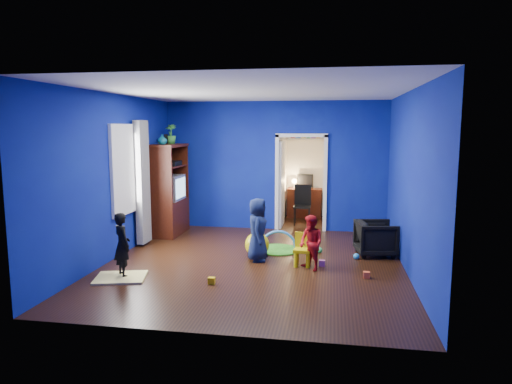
% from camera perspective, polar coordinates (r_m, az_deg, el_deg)
% --- Properties ---
extents(floor, '(5.00, 5.50, 0.01)m').
position_cam_1_polar(floor, '(7.91, -0.25, -8.92)').
color(floor, black).
rests_on(floor, ground).
extents(ceiling, '(5.00, 5.50, 0.01)m').
position_cam_1_polar(ceiling, '(7.59, -0.26, 12.52)').
color(ceiling, white).
rests_on(ceiling, wall_back).
extents(wall_back, '(5.00, 0.02, 2.90)m').
position_cam_1_polar(wall_back, '(10.32, 2.34, 3.26)').
color(wall_back, navy).
rests_on(wall_back, floor).
extents(wall_front, '(5.00, 0.02, 2.90)m').
position_cam_1_polar(wall_front, '(4.95, -5.65, -1.94)').
color(wall_front, navy).
rests_on(wall_front, floor).
extents(wall_left, '(0.02, 5.50, 2.90)m').
position_cam_1_polar(wall_left, '(8.41, -17.31, 1.82)').
color(wall_left, navy).
rests_on(wall_left, floor).
extents(wall_right, '(0.02, 5.50, 2.90)m').
position_cam_1_polar(wall_right, '(7.60, 18.66, 1.15)').
color(wall_right, navy).
rests_on(wall_right, floor).
extents(alcove, '(1.00, 1.75, 2.50)m').
position_cam_1_polar(alcove, '(11.15, 5.96, 2.55)').
color(alcove, silver).
rests_on(alcove, floor).
extents(armchair, '(0.79, 0.78, 0.63)m').
position_cam_1_polar(armchair, '(8.61, 14.76, -5.61)').
color(armchair, black).
rests_on(armchair, floor).
extents(child_black, '(0.44, 0.43, 1.01)m').
position_cam_1_polar(child_black, '(7.41, -16.38, -6.36)').
color(child_black, black).
rests_on(child_black, floor).
extents(child_navy, '(0.39, 0.57, 1.10)m').
position_cam_1_polar(child_navy, '(7.94, 0.20, -4.73)').
color(child_navy, '#0E1434').
rests_on(child_navy, floor).
extents(toddler_red, '(0.55, 0.56, 0.90)m').
position_cam_1_polar(toddler_red, '(7.50, 6.90, -6.33)').
color(toddler_red, '#B2132A').
rests_on(toddler_red, floor).
extents(vase, '(0.24, 0.24, 0.21)m').
position_cam_1_polar(vase, '(9.70, -11.65, 6.44)').
color(vase, '#0D566A').
rests_on(vase, tv_armoire).
extents(potted_plant, '(0.24, 0.24, 0.43)m').
position_cam_1_polar(potted_plant, '(10.19, -10.61, 7.15)').
color(potted_plant, '#378E33').
rests_on(potted_plant, tv_armoire).
extents(tv_armoire, '(0.58, 1.14, 1.96)m').
position_cam_1_polar(tv_armoire, '(10.07, -10.86, 0.31)').
color(tv_armoire, '#381509').
rests_on(tv_armoire, floor).
extents(crt_tv, '(0.46, 0.70, 0.54)m').
position_cam_1_polar(crt_tv, '(10.05, -10.65, 0.54)').
color(crt_tv, silver).
rests_on(crt_tv, tv_armoire).
extents(yellow_blanket, '(0.87, 0.77, 0.03)m').
position_cam_1_polar(yellow_blanket, '(7.45, -16.57, -10.21)').
color(yellow_blanket, '#F2E07A').
rests_on(yellow_blanket, floor).
extents(hopper_ball, '(0.44, 0.44, 0.44)m').
position_cam_1_polar(hopper_ball, '(8.27, 0.14, -6.58)').
color(hopper_ball, yellow).
rests_on(hopper_ball, floor).
extents(kid_chair, '(0.31, 0.31, 0.50)m').
position_cam_1_polar(kid_chair, '(7.76, 5.83, -7.38)').
color(kid_chair, yellow).
rests_on(kid_chair, floor).
extents(play_mat, '(0.82, 0.82, 0.02)m').
position_cam_1_polar(play_mat, '(8.74, 2.73, -7.21)').
color(play_mat, green).
rests_on(play_mat, floor).
extents(toy_arch, '(0.72, 0.27, 0.74)m').
position_cam_1_polar(toy_arch, '(8.73, 2.73, -7.15)').
color(toy_arch, '#3F8CD8').
rests_on(toy_arch, floor).
extents(window_left, '(0.03, 0.95, 1.55)m').
position_cam_1_polar(window_left, '(8.70, -16.21, 2.73)').
color(window_left, white).
rests_on(window_left, wall_left).
extents(curtain, '(0.14, 0.42, 2.40)m').
position_cam_1_polar(curtain, '(9.18, -14.01, 1.18)').
color(curtain, slate).
rests_on(curtain, floor).
extents(doorway, '(1.16, 0.10, 2.10)m').
position_cam_1_polar(doorway, '(10.31, 5.63, 0.99)').
color(doorway, white).
rests_on(doorway, floor).
extents(study_desk, '(0.88, 0.44, 0.75)m').
position_cam_1_polar(study_desk, '(11.89, 6.09, -1.36)').
color(study_desk, '#3D140A').
rests_on(study_desk, floor).
extents(desk_monitor, '(0.40, 0.05, 0.32)m').
position_cam_1_polar(desk_monitor, '(11.93, 6.16, 1.45)').
color(desk_monitor, black).
rests_on(desk_monitor, study_desk).
extents(desk_lamp, '(0.14, 0.14, 0.14)m').
position_cam_1_polar(desk_lamp, '(11.90, 4.80, 1.35)').
color(desk_lamp, '#FFD88C').
rests_on(desk_lamp, study_desk).
extents(folding_chair, '(0.40, 0.40, 0.92)m').
position_cam_1_polar(folding_chair, '(10.94, 5.79, -1.73)').
color(folding_chair, black).
rests_on(folding_chair, floor).
extents(book_shelf, '(0.88, 0.24, 0.04)m').
position_cam_1_polar(book_shelf, '(11.85, 6.24, 6.59)').
color(book_shelf, white).
rests_on(book_shelf, study_desk).
extents(toy_0, '(0.10, 0.08, 0.10)m').
position_cam_1_polar(toy_0, '(7.36, 13.65, -10.04)').
color(toy_0, '#F75629').
rests_on(toy_0, floor).
extents(toy_1, '(0.11, 0.11, 0.11)m').
position_cam_1_polar(toy_1, '(8.33, 12.44, -7.83)').
color(toy_1, '#278FDE').
rests_on(toy_1, floor).
extents(toy_2, '(0.10, 0.08, 0.10)m').
position_cam_1_polar(toy_2, '(6.94, -5.57, -10.97)').
color(toy_2, yellow).
rests_on(toy_2, floor).
extents(toy_3, '(0.11, 0.11, 0.11)m').
position_cam_1_polar(toy_3, '(8.62, 7.93, -7.18)').
color(toy_3, green).
rests_on(toy_3, floor).
extents(toy_4, '(0.10, 0.08, 0.10)m').
position_cam_1_polar(toy_4, '(7.83, 8.24, -8.79)').
color(toy_4, '#CC4C9B').
rests_on(toy_4, floor).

